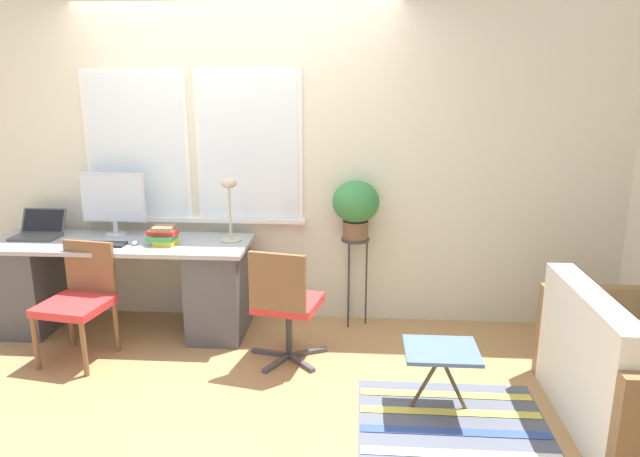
# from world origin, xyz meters

# --- Properties ---
(ground_plane) EXTENTS (14.00, 14.00, 0.00)m
(ground_plane) POSITION_xyz_m (0.00, 0.00, 0.00)
(ground_plane) COLOR tan
(wall_back_with_window) EXTENTS (9.00, 0.12, 2.70)m
(wall_back_with_window) POSITION_xyz_m (-0.02, 0.72, 1.35)
(wall_back_with_window) COLOR beige
(wall_back_with_window) RESTS_ON ground_plane
(desk) EXTENTS (1.99, 0.64, 0.73)m
(desk) POSITION_xyz_m (-0.87, 0.32, 0.39)
(desk) COLOR #9EA3A8
(desk) RESTS_ON ground_plane
(laptop) EXTENTS (0.35, 0.29, 0.20)m
(laptop) POSITION_xyz_m (-1.55, 0.41, 0.78)
(laptop) COLOR #4C4C51
(laptop) RESTS_ON desk
(monitor) EXTENTS (0.51, 0.17, 0.50)m
(monitor) POSITION_xyz_m (-0.96, 0.49, 1.01)
(monitor) COLOR silver
(monitor) RESTS_ON desk
(keyboard) EXTENTS (0.43, 0.12, 0.02)m
(keyboard) POSITION_xyz_m (-0.99, 0.20, 0.74)
(keyboard) COLOR black
(keyboard) RESTS_ON desk
(mouse) EXTENTS (0.04, 0.06, 0.03)m
(mouse) POSITION_xyz_m (-0.71, 0.23, 0.75)
(mouse) COLOR silver
(mouse) RESTS_ON desk
(desk_lamp) EXTENTS (0.16, 0.16, 0.49)m
(desk_lamp) POSITION_xyz_m (-0.02, 0.39, 1.08)
(desk_lamp) COLOR #BCB299
(desk_lamp) RESTS_ON desk
(book_stack) EXTENTS (0.22, 0.17, 0.14)m
(book_stack) POSITION_xyz_m (-0.49, 0.26, 0.80)
(book_stack) COLOR yellow
(book_stack) RESTS_ON desk
(desk_chair_wooden) EXTENTS (0.49, 0.50, 0.82)m
(desk_chair_wooden) POSITION_xyz_m (-0.99, -0.13, 0.44)
(desk_chair_wooden) COLOR brown
(desk_chair_wooden) RESTS_ON ground_plane
(office_chair_swivel) EXTENTS (0.55, 0.56, 0.84)m
(office_chair_swivel) POSITION_xyz_m (0.47, -0.12, 0.44)
(office_chair_swivel) COLOR #47474C
(office_chair_swivel) RESTS_ON ground_plane
(couch_loveseat) EXTENTS (0.81, 1.26, 0.80)m
(couch_loveseat) POSITION_xyz_m (2.53, -0.74, 0.28)
(couch_loveseat) COLOR white
(couch_loveseat) RESTS_ON ground_plane
(plant_stand) EXTENTS (0.22, 0.22, 0.72)m
(plant_stand) POSITION_xyz_m (0.93, 0.57, 0.60)
(plant_stand) COLOR #333338
(plant_stand) RESTS_ON ground_plane
(potted_plant) EXTENTS (0.36, 0.36, 0.46)m
(potted_plant) POSITION_xyz_m (0.93, 0.57, 0.99)
(potted_plant) COLOR brown
(potted_plant) RESTS_ON plant_stand
(floor_rug_striped) EXTENTS (1.09, 0.89, 0.01)m
(floor_rug_striped) POSITION_xyz_m (1.52, -0.79, 0.00)
(floor_rug_striped) COLOR #565B6B
(floor_rug_striped) RESTS_ON ground_plane
(folding_stool) EXTENTS (0.43, 0.37, 0.40)m
(folding_stool) POSITION_xyz_m (1.46, -0.64, 0.36)
(folding_stool) COLOR slate
(folding_stool) RESTS_ON ground_plane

